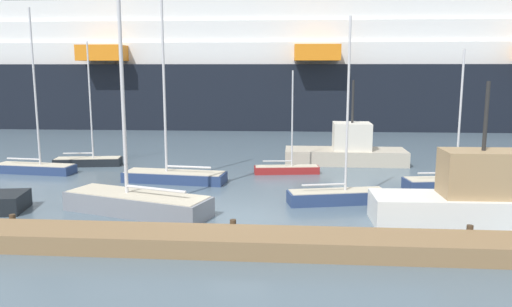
# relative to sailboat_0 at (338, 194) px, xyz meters

# --- Properties ---
(ground_plane) EXTENTS (600.00, 600.00, 0.00)m
(ground_plane) POSITION_rel_sailboat_0_xyz_m (-4.46, -3.01, -0.45)
(ground_plane) COLOR slate
(dock_pier) EXTENTS (22.14, 2.28, 0.83)m
(dock_pier) POSITION_rel_sailboat_0_xyz_m (-4.46, -6.93, -0.11)
(dock_pier) COLOR olive
(dock_pier) RESTS_ON ground_plane
(sailboat_0) EXTENTS (5.04, 2.27, 8.97)m
(sailboat_0) POSITION_rel_sailboat_0_xyz_m (0.00, 0.00, 0.00)
(sailboat_0) COLOR navy
(sailboat_0) RESTS_ON ground_plane
(sailboat_1) EXTENTS (4.17, 1.46, 6.45)m
(sailboat_1) POSITION_rel_sailboat_0_xyz_m (-2.64, 6.97, -0.11)
(sailboat_1) COLOR maroon
(sailboat_1) RESTS_ON ground_plane
(sailboat_2) EXTENTS (4.95, 2.17, 7.57)m
(sailboat_2) POSITION_rel_sailboat_0_xyz_m (6.27, 3.23, -0.05)
(sailboat_2) COLOR navy
(sailboat_2) RESTS_ON ground_plane
(sailboat_3) EXTENTS (4.56, 1.90, 8.33)m
(sailboat_3) POSITION_rel_sailboat_0_xyz_m (-16.22, 8.49, -0.06)
(sailboat_3) COLOR black
(sailboat_3) RESTS_ON ground_plane
(sailboat_4) EXTENTS (5.25, 1.86, 10.20)m
(sailboat_4) POSITION_rel_sailboat_0_xyz_m (-18.59, 5.83, 0.02)
(sailboat_4) COLOR navy
(sailboat_4) RESTS_ON ground_plane
(sailboat_5) EXTENTS (6.13, 2.28, 10.96)m
(sailboat_5) POSITION_rel_sailboat_0_xyz_m (-9.14, 4.00, 0.04)
(sailboat_5) COLOR navy
(sailboat_5) RESTS_ON ground_plane
(sailboat_6) EXTENTS (7.22, 4.06, 13.80)m
(sailboat_6) POSITION_rel_sailboat_0_xyz_m (-9.30, -2.48, 0.20)
(sailboat_6) COLOR gray
(sailboat_6) RESTS_ON ground_plane
(fishing_boat_0) EXTENTS (8.32, 2.85, 5.78)m
(fishing_boat_0) POSITION_rel_sailboat_0_xyz_m (1.49, 10.65, 0.49)
(fishing_boat_0) COLOR #BCB29E
(fishing_boat_0) RESTS_ON ground_plane
(fishing_boat_1) EXTENTS (8.23, 2.60, 6.05)m
(fishing_boat_1) POSITION_rel_sailboat_0_xyz_m (5.44, -2.95, 0.69)
(fishing_boat_1) COLOR white
(fishing_boat_1) RESTS_ON ground_plane
(cruise_ship) EXTENTS (127.78, 21.52, 20.28)m
(cruise_ship) POSITION_rel_sailboat_0_xyz_m (-11.56, 37.38, 5.95)
(cruise_ship) COLOR black
(cruise_ship) RESTS_ON ground_plane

